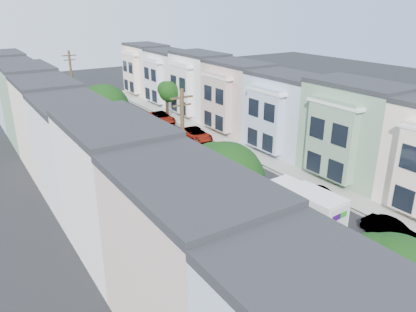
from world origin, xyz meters
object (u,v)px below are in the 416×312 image
(tree_d, at_px, (104,109))
(utility_pole_far, at_px, (74,94))
(tree_e, at_px, (64,92))
(parked_left_b, at_px, (306,297))
(tree_a, at_px, (390,297))
(tree_b, at_px, (224,182))
(fedex_truck, at_px, (305,205))
(tree_far_r, at_px, (169,92))
(parked_right_d, at_px, (162,118))
(lead_sedan, at_px, (228,163))
(parked_right_a, at_px, (392,231))
(parked_right_c, at_px, (196,134))
(parked_left_d, at_px, (144,171))
(tree_c, at_px, (160,158))
(parked_left_c, at_px, (220,231))
(utility_pole_near, at_px, (183,163))
(parked_right_b, at_px, (322,197))

(tree_d, bearing_deg, utility_pole_far, 89.99)
(tree_e, distance_m, parked_left_b, 41.23)
(tree_a, bearing_deg, tree_b, 90.00)
(tree_a, distance_m, fedex_truck, 14.10)
(tree_d, relative_size, tree_far_r, 1.55)
(tree_far_r, xyz_separation_m, parked_left_b, (-11.79, -37.75, -2.93))
(parked_left_b, relative_size, parked_right_d, 0.89)
(fedex_truck, bearing_deg, parked_right_d, 80.09)
(lead_sedan, bearing_deg, tree_b, -122.71)
(parked_right_a, height_order, parked_right_c, parked_right_c)
(lead_sedan, relative_size, parked_right_c, 0.84)
(parked_right_d, bearing_deg, parked_left_b, -100.97)
(utility_pole_far, distance_m, parked_left_d, 16.78)
(tree_far_r, bearing_deg, tree_c, -119.08)
(tree_e, distance_m, parked_right_c, 18.21)
(parked_right_c, bearing_deg, parked_left_b, -104.79)
(tree_a, height_order, parked_left_c, tree_a)
(tree_d, height_order, parked_right_c, tree_d)
(tree_c, bearing_deg, fedex_truck, -45.47)
(tree_far_r, bearing_deg, parked_right_d, -140.39)
(utility_pole_near, distance_m, parked_left_d, 10.89)
(tree_a, relative_size, parked_right_b, 1.99)
(tree_a, bearing_deg, parked_left_b, 74.65)
(tree_e, bearing_deg, utility_pole_near, -90.00)
(utility_pole_far, relative_size, parked_left_d, 1.96)
(fedex_truck, bearing_deg, parked_right_b, 20.10)
(utility_pole_far, bearing_deg, lead_sedan, -64.14)
(tree_e, bearing_deg, tree_far_r, -13.94)
(tree_e, height_order, fedex_truck, tree_e)
(tree_c, relative_size, parked_right_d, 1.25)
(tree_c, height_order, parked_right_c, tree_c)
(tree_b, bearing_deg, lead_sedan, 53.07)
(fedex_truck, bearing_deg, parked_left_d, 110.85)
(parked_right_a, bearing_deg, tree_b, 156.63)
(parked_right_a, bearing_deg, utility_pole_near, 138.47)
(tree_far_r, height_order, fedex_truck, tree_far_r)
(tree_far_r, xyz_separation_m, parked_right_a, (-1.99, -36.13, -3.00))
(tree_d, distance_m, parked_right_d, 15.97)
(tree_d, relative_size, parked_left_d, 1.56)
(parked_right_a, bearing_deg, parked_right_d, 86.67)
(tree_d, bearing_deg, tree_c, -90.00)
(parked_left_b, bearing_deg, tree_a, -103.16)
(utility_pole_near, bearing_deg, parked_right_b, -13.14)
(tree_e, distance_m, parked_right_d, 12.83)
(tree_a, bearing_deg, parked_right_d, 74.79)
(tree_a, relative_size, parked_right_d, 1.43)
(tree_a, xyz_separation_m, tree_e, (-0.00, 46.13, -0.39))
(utility_pole_far, bearing_deg, fedex_truck, -75.84)
(tree_c, bearing_deg, utility_pole_far, 89.99)
(parked_left_b, xyz_separation_m, parked_right_a, (9.80, 1.62, -0.07))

